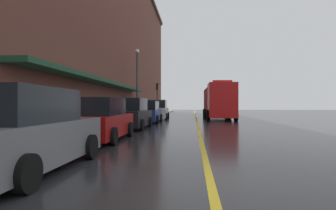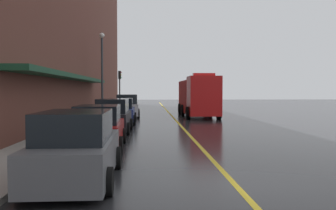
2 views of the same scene
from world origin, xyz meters
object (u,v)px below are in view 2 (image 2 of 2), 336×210
Objects in this scene: street_lamp_left at (102,65)px; parked_car_2 at (113,117)px; parked_car_0 at (77,149)px; traffic_light_near at (120,82)px; parked_car_1 at (99,128)px; parked_car_4 at (127,107)px; parked_car_3 at (121,111)px; fire_truck at (198,97)px; parking_meter_2 at (82,115)px; parking_meter_1 at (87,113)px; parking_meter_0 at (37,132)px.

parked_car_2 is at bearing -80.06° from street_lamp_left.
traffic_light_near is (-1.41, 32.50, 2.33)m from parked_car_0.
parked_car_1 is at bearing 0.91° from parked_car_0.
traffic_light_near is (-1.41, 10.20, 2.26)m from parked_car_4.
fire_truck is at bearing -46.53° from parked_car_3.
fire_truck reaches higher than parking_meter_2.
traffic_light_near is at bearing 89.85° from parking_meter_2.
parked_car_4 is at bearing -82.13° from traffic_light_near.
parked_car_3 is 6.35m from parking_meter_1.
parking_meter_1 is at bearing -87.03° from street_lamp_left.
fire_truck is at bearing -88.51° from parked_car_4.
parking_meter_1 is 0.19× the size of street_lamp_left.
parked_car_4 reaches higher than parked_car_0.
parking_meter_1 is (-1.47, -11.90, 0.17)m from parked_car_4.
parked_car_3 is at bearing 84.88° from parking_meter_0.
parked_car_4 is 0.66× the size of street_lamp_left.
parked_car_1 is 3.75m from parking_meter_0.
parked_car_2 is 11.89m from street_lamp_left.
street_lamp_left reaches higher than parked_car_2.
parked_car_0 is 3.46× the size of parking_meter_1.
parked_car_3 is at bearing -1.21° from parked_car_1.
parked_car_2 is 1.00× the size of traffic_light_near.
parked_car_2 is at bearing -28.41° from fire_truck.
fire_truck is (6.09, 22.64, 0.90)m from parked_car_0.
parked_car_0 is 0.66× the size of street_lamp_left.
parking_meter_1 is (-1.47, 10.39, 0.23)m from parked_car_0.
parking_meter_0 is at bearing 172.51° from parked_car_2.
parked_car_0 is 5.25m from parked_car_1.
parking_meter_1 is at bearing -32.46° from fire_truck.
parking_meter_2 is at bearing 8.46° from parked_car_0.
parked_car_0 is at bearing -81.92° from parking_meter_1.
parked_car_3 is at bearing 79.94° from parking_meter_2.
parked_car_0 is 1.01× the size of parked_car_1.
parked_car_2 reaches higher than parked_car_1.
fire_truck reaches higher than parked_car_0.
parking_meter_0 is at bearing 158.14° from parked_car_1.
street_lamp_left is (-1.93, 5.36, 3.59)m from parked_car_3.
street_lamp_left is (-2.07, -0.33, 3.51)m from parked_car_4.
street_lamp_left is at bearing 19.17° from parked_car_3.
parking_meter_2 is at bearing 142.42° from parked_car_2.
parked_car_0 is 10.50m from parking_meter_1.
parking_meter_0 is at bearing -88.30° from street_lamp_left.
fire_truck reaches higher than parked_car_1.
fire_truck is 12.47m from traffic_light_near.
parked_car_2 is 3.23× the size of parking_meter_1.
parked_car_1 is 5.55m from parked_car_2.
parking_meter_1 is 12.06m from street_lamp_left.
parking_meter_1 is (-7.57, -12.25, -0.66)m from fire_truck.
fire_truck is at bearing -15.81° from parked_car_0.
parking_meter_2 is 13.31m from street_lamp_left.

